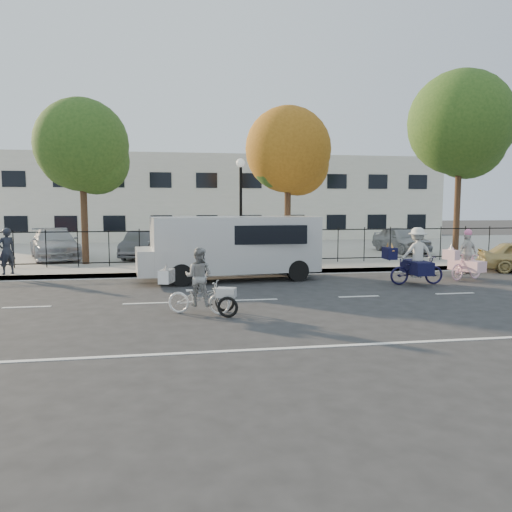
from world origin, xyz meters
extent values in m
plane|color=#333334|center=(0.00, 0.00, 0.00)|extent=(120.00, 120.00, 0.00)
cube|color=#A8A399|center=(0.00, 5.05, 0.07)|extent=(60.00, 0.10, 0.15)
cube|color=#A8A399|center=(0.00, 6.10, 0.07)|extent=(60.00, 2.20, 0.15)
cube|color=#A8A399|center=(0.00, 15.00, 0.07)|extent=(60.00, 15.60, 0.15)
cube|color=silver|center=(0.00, 25.00, 3.00)|extent=(34.00, 10.00, 6.00)
cylinder|color=black|center=(0.50, 6.80, 2.15)|extent=(0.12, 0.12, 4.00)
sphere|color=white|center=(0.50, 6.80, 4.30)|extent=(0.36, 0.36, 0.36)
cylinder|color=black|center=(-2.20, 6.80, 1.05)|extent=(0.06, 0.06, 1.80)
cylinder|color=black|center=(-1.50, 6.80, 1.05)|extent=(0.06, 0.06, 1.80)
cube|color=#59140F|center=(-1.85, 6.80, 1.65)|extent=(0.85, 0.04, 0.60)
imported|color=white|center=(-1.65, -1.50, 0.41)|extent=(1.64, 1.01, 0.81)
imported|color=white|center=(-1.65, -1.50, 0.91)|extent=(0.83, 0.73, 1.42)
cube|color=white|center=(-2.41, -1.23, 0.90)|extent=(0.42, 0.56, 0.32)
cone|color=white|center=(-2.41, -1.13, 1.12)|extent=(0.13, 0.13, 0.16)
cone|color=white|center=(-2.41, -1.34, 1.12)|extent=(0.13, 0.13, 0.16)
torus|color=black|center=(-1.01, -2.03, 0.25)|extent=(0.50, 0.23, 0.50)
torus|color=black|center=(-1.01, -1.40, 0.25)|extent=(0.50, 0.23, 0.50)
cube|color=white|center=(-1.01, -1.72, 0.54)|extent=(0.53, 0.44, 0.23)
imported|color=#FFC2DA|center=(7.87, 2.39, 0.47)|extent=(1.61, 0.95, 0.93)
imported|color=silver|center=(7.87, 2.39, 0.94)|extent=(0.93, 0.64, 1.47)
cube|color=#F6BBC7|center=(7.08, 2.09, 0.93)|extent=(0.44, 0.58, 0.34)
cone|color=silver|center=(7.08, 2.09, 1.23)|extent=(0.11, 0.11, 0.30)
cube|color=#F6BBC7|center=(7.87, 2.39, 0.51)|extent=(0.90, 1.31, 0.37)
sphere|color=pink|center=(7.87, 2.39, 1.66)|extent=(0.26, 0.26, 0.26)
imported|color=#110F34|center=(5.67, 1.76, 0.47)|extent=(1.83, 0.69, 0.95)
imported|color=silver|center=(5.67, 1.76, 1.06)|extent=(1.09, 0.65, 1.66)
cube|color=black|center=(4.72, 1.79, 1.05)|extent=(0.34, 0.59, 0.38)
cone|color=gold|center=(4.72, 1.98, 1.26)|extent=(0.13, 0.25, 0.34)
cone|color=gold|center=(4.72, 1.60, 1.26)|extent=(0.13, 0.25, 0.34)
cube|color=black|center=(5.67, 1.76, 0.58)|extent=(0.63, 1.39, 0.42)
cube|color=silver|center=(-0.12, 3.80, 1.26)|extent=(5.87, 2.68, 1.89)
cube|color=silver|center=(-3.22, 3.80, 0.74)|extent=(0.74, 2.10, 0.84)
cylinder|color=black|center=(-2.12, 2.87, 0.37)|extent=(0.76, 0.35, 0.74)
cylinder|color=black|center=(-2.12, 4.73, 0.37)|extent=(0.76, 0.35, 0.74)
cylinder|color=black|center=(1.88, 2.87, 0.37)|extent=(0.76, 0.35, 0.74)
cylinder|color=black|center=(1.88, 4.73, 0.37)|extent=(0.76, 0.35, 0.74)
imported|color=black|center=(-8.10, 5.40, 0.98)|extent=(0.72, 0.70, 1.66)
imported|color=#ABACB2|center=(-7.62, 10.52, 0.83)|extent=(3.26, 5.07, 1.37)
imported|color=silver|center=(-2.30, 10.39, 0.79)|extent=(2.66, 4.80, 1.27)
imported|color=#54555C|center=(-3.69, 10.22, 0.77)|extent=(1.91, 3.92, 1.24)
imported|color=#9D9FA4|center=(9.42, 10.78, 0.82)|extent=(1.90, 4.04, 1.33)
cylinder|color=#442D1D|center=(-5.88, 8.20, 2.21)|extent=(0.28, 0.28, 4.43)
sphere|color=#385B1E|center=(-5.88, 8.20, 5.06)|extent=(3.79, 3.79, 3.79)
sphere|color=#385B1E|center=(-5.38, 8.40, 4.43)|extent=(2.78, 2.78, 2.78)
cylinder|color=#442D1D|center=(2.78, 8.20, 2.20)|extent=(0.28, 0.28, 4.39)
sphere|color=#9F6219|center=(2.78, 8.20, 5.02)|extent=(3.77, 3.77, 3.77)
sphere|color=#9F6219|center=(3.28, 8.40, 4.39)|extent=(2.76, 2.76, 2.76)
cylinder|color=#442D1D|center=(10.79, 7.95, 2.77)|extent=(0.28, 0.28, 5.54)
sphere|color=#385B1E|center=(10.79, 7.95, 6.33)|extent=(4.75, 4.75, 4.75)
sphere|color=#385B1E|center=(11.29, 8.15, 5.54)|extent=(3.48, 3.48, 3.48)
camera|label=1|loc=(-2.23, -13.45, 2.66)|focal=35.00mm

